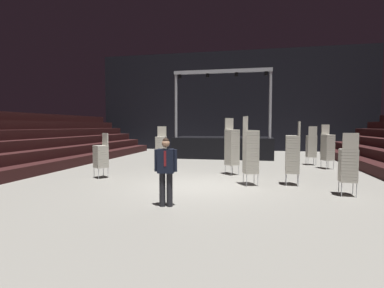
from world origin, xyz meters
The scene contains 12 objects.
ground_plane centered at (0.00, 0.00, -0.05)m, with size 22.00×30.00×0.10m, color gray.
arena_end_wall centered at (0.00, 15.00, 4.00)m, with size 22.00×0.30×8.00m, color black.
stage_riser centered at (0.00, 9.31, 0.70)m, with size 6.03×3.13×5.26m.
man_with_tie centered at (-0.23, -2.60, 0.96)m, with size 0.57×0.28×1.70m.
chair_stack_front_left centered at (-2.23, 3.31, 0.98)m, with size 0.48×0.48×1.96m.
chair_stack_front_right centered at (5.21, 5.10, 1.03)m, with size 0.59×0.59×2.05m.
chair_stack_mid_left centered at (4.73, 6.42, 0.98)m, with size 0.48×0.48×1.96m.
chair_stack_mid_right centered at (1.78, 0.52, 1.15)m, with size 0.56×0.56×2.31m.
chair_stack_mid_centre centered at (3.16, 0.82, 1.07)m, with size 0.47×0.47×2.14m.
chair_stack_rear_left centered at (-3.81, 0.78, 0.86)m, with size 0.61×0.61×1.71m.
chair_stack_rear_right centered at (1.01, 2.55, 1.15)m, with size 0.62×0.62×2.31m.
chair_stack_rear_centre centered at (4.51, -0.45, 0.90)m, with size 0.46×0.46×1.79m.
Camera 1 is at (1.89, -9.61, 2.00)m, focal length 28.02 mm.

